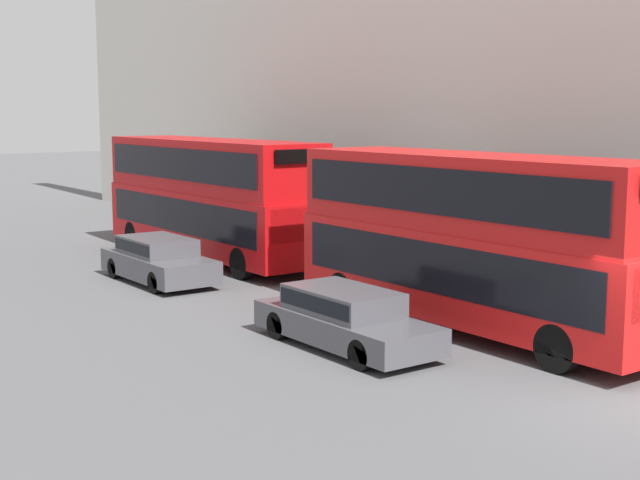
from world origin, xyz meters
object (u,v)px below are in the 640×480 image
car_dark_sedan (345,316)px  car_hatchback (158,259)px  bus_second_in_queue (210,193)px  pedestrian (405,259)px  bus_leading (473,234)px

car_dark_sedan → car_hatchback: 9.25m
bus_second_in_queue → car_hatchback: bearing=-139.7°
bus_second_in_queue → pedestrian: size_ratio=7.10×
car_hatchback → bus_leading: bearing=-70.8°
car_dark_sedan → car_hatchback: car_hatchback is taller
bus_second_in_queue → car_hatchback: bus_second_in_queue is taller
car_hatchback → pedestrian: bearing=-36.4°
bus_second_in_queue → bus_leading: bearing=-90.0°
bus_leading → pedestrian: size_ratio=6.47×
bus_leading → pedestrian: bus_leading is taller
bus_leading → car_hatchback: bus_leading is taller
car_dark_sedan → car_hatchback: bearing=90.0°
bus_second_in_queue → pedestrian: bus_second_in_queue is taller
bus_leading → car_dark_sedan: (-3.40, 0.50, -1.60)m
bus_leading → car_dark_sedan: bearing=171.6°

